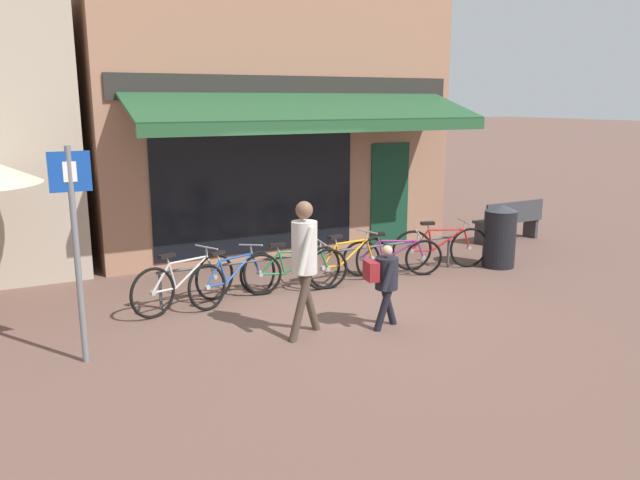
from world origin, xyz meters
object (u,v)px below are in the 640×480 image
at_px(bicycle_silver, 185,283).
at_px(pedestrian_adult, 304,253).
at_px(bicycle_blue, 234,278).
at_px(bicycle_green, 294,270).
at_px(litter_bin, 500,236).
at_px(bicycle_red, 441,248).
at_px(park_bench, 510,220).
at_px(bicycle_orange, 348,261).
at_px(bicycle_purple, 392,257).
at_px(pedestrian_child, 384,277).
at_px(parking_sign, 75,234).

xyz_separation_m(bicycle_silver, pedestrian_adult, (1.08, -1.74, 0.70)).
xyz_separation_m(bicycle_blue, bicycle_green, (1.00, -0.00, -0.00)).
xyz_separation_m(bicycle_silver, bicycle_green, (1.74, -0.00, -0.03)).
height_order(bicycle_green, litter_bin, litter_bin).
xyz_separation_m(bicycle_red, park_bench, (2.73, 1.16, 0.07)).
bearing_deg(park_bench, litter_bin, -140.52).
relative_size(pedestrian_adult, park_bench, 1.09).
distance_m(bicycle_silver, bicycle_green, 1.74).
bearing_deg(bicycle_blue, bicycle_orange, -21.54).
height_order(bicycle_green, bicycle_purple, bicycle_green).
bearing_deg(pedestrian_adult, bicycle_green, 62.14).
height_order(bicycle_orange, park_bench, park_bench).
height_order(bicycle_green, bicycle_orange, bicycle_orange).
xyz_separation_m(bicycle_green, pedestrian_child, (0.39, -1.96, 0.33)).
height_order(pedestrian_child, litter_bin, litter_bin).
bearing_deg(bicycle_blue, bicycle_red, -21.27).
xyz_separation_m(bicycle_green, bicycle_purple, (1.86, 0.05, -0.01)).
bearing_deg(parking_sign, bicycle_orange, 17.70).
distance_m(bicycle_green, bicycle_red, 2.89).
bearing_deg(pedestrian_adult, pedestrian_child, -19.05).
bearing_deg(pedestrian_adult, bicycle_purple, 28.31).
distance_m(bicycle_purple, pedestrian_child, 2.52).
relative_size(bicycle_red, park_bench, 1.09).
bearing_deg(bicycle_blue, bicycle_purple, -21.13).
xyz_separation_m(bicycle_silver, park_bench, (7.37, 1.22, 0.08)).
bearing_deg(parking_sign, pedestrian_adult, -8.82).
bearing_deg(bicycle_green, bicycle_blue, -170.78).
height_order(bicycle_green, pedestrian_child, pedestrian_child).
bearing_deg(bicycle_red, park_bench, 38.74).
xyz_separation_m(bicycle_green, park_bench, (5.63, 1.22, 0.10)).
bearing_deg(pedestrian_adult, park_bench, 18.17).
xyz_separation_m(bicycle_silver, bicycle_purple, (3.61, 0.05, -0.04)).
xyz_separation_m(pedestrian_adult, parking_sign, (-2.62, 0.41, 0.43)).
bearing_deg(bicycle_blue, pedestrian_adult, -101.17).
relative_size(bicycle_green, bicycle_red, 0.98).
bearing_deg(bicycle_green, parking_sign, -148.36).
xyz_separation_m(bicycle_blue, pedestrian_adult, (0.34, -1.74, 0.73)).
relative_size(bicycle_orange, park_bench, 1.08).
distance_m(bicycle_silver, pedestrian_adult, 2.17).
relative_size(litter_bin, park_bench, 0.71).
relative_size(bicycle_blue, park_bench, 1.01).
relative_size(bicycle_blue, pedestrian_adult, 0.93).
bearing_deg(bicycle_orange, bicycle_blue, 170.37).
bearing_deg(bicycle_orange, pedestrian_child, -116.43).
distance_m(bicycle_silver, parking_sign, 2.33).
distance_m(bicycle_orange, litter_bin, 3.00).
bearing_deg(litter_bin, bicycle_silver, 177.19).
height_order(litter_bin, parking_sign, parking_sign).
bearing_deg(pedestrian_adult, bicycle_blue, 93.86).
distance_m(bicycle_green, bicycle_orange, 0.97).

